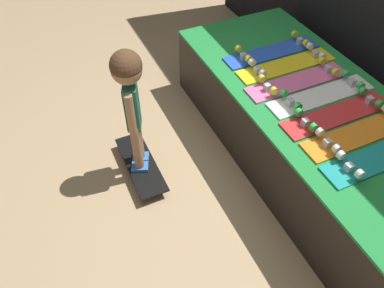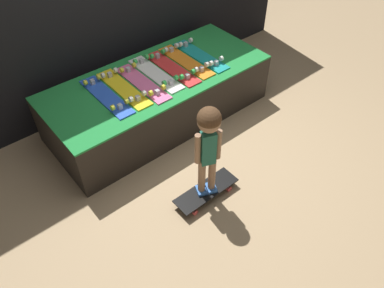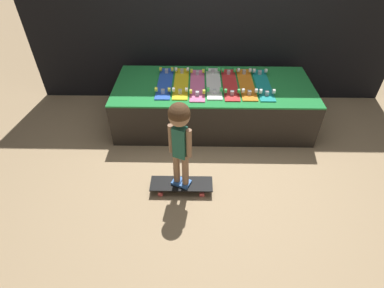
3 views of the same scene
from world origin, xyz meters
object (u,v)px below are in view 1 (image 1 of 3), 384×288
Objects in this scene: skateboard_yellow_on_rack at (286,65)px; skateboard_orange_on_rack at (360,133)px; skateboard_red_on_rack at (337,114)px; skateboard_on_floor at (141,165)px; skateboard_white_on_rack at (321,95)px; child at (130,92)px; skateboard_pink_on_rack at (298,81)px; skateboard_teal_on_rack at (383,156)px; skateboard_blue_on_rack at (272,51)px.

skateboard_orange_on_rack is (0.80, -0.01, 0.00)m from skateboard_yellow_on_rack.
skateboard_red_on_rack reaches higher than skateboard_on_floor.
child is (-0.36, -1.24, 0.18)m from skateboard_white_on_rack.
skateboard_pink_on_rack is at bearing -176.72° from skateboard_red_on_rack.
skateboard_white_on_rack and skateboard_orange_on_rack have the same top height.
skateboard_teal_on_rack is at bearing 51.50° from skateboard_on_floor.
skateboard_blue_on_rack and skateboard_yellow_on_rack have the same top height.
skateboard_pink_on_rack is at bearing -176.91° from skateboard_orange_on_rack.
skateboard_pink_on_rack is 0.82× the size of child.
skateboard_yellow_on_rack is 1.24× the size of skateboard_on_floor.
skateboard_blue_on_rack reaches higher than skateboard_on_floor.
skateboard_red_on_rack is 1.42m from skateboard_on_floor.
skateboard_teal_on_rack is 0.82× the size of child.
skateboard_blue_on_rack and skateboard_red_on_rack have the same top height.
child reaches higher than skateboard_pink_on_rack.
skateboard_yellow_on_rack is 1.00× the size of skateboard_white_on_rack.
skateboard_teal_on_rack is (0.60, -0.03, 0.00)m from skateboard_white_on_rack.
skateboard_pink_on_rack is at bearing -12.01° from skateboard_yellow_on_rack.
skateboard_yellow_on_rack and skateboard_pink_on_rack have the same top height.
skateboard_on_floor is 0.67× the size of child.
skateboard_teal_on_rack is at bearing -3.25° from skateboard_orange_on_rack.
skateboard_yellow_on_rack is at bearing 167.99° from skateboard_pink_on_rack.
skateboard_blue_on_rack is 0.80m from skateboard_red_on_rack.
skateboard_orange_on_rack is (0.60, 0.03, 0.00)m from skateboard_pink_on_rack.
skateboard_pink_on_rack is at bearing -6.12° from skateboard_blue_on_rack.
skateboard_white_on_rack is at bearing 172.07° from skateboard_red_on_rack.
skateboard_orange_on_rack is 1.52m from skateboard_on_floor.
skateboard_white_on_rack is 0.82× the size of child.
skateboard_white_on_rack is at bearing 1.18° from skateboard_yellow_on_rack.
skateboard_white_on_rack is 0.60m from skateboard_teal_on_rack.
skateboard_red_on_rack is (0.20, -0.03, 0.00)m from skateboard_white_on_rack.
child reaches higher than skateboard_white_on_rack.
skateboard_blue_on_rack is at bearing 178.57° from skateboard_red_on_rack.
skateboard_yellow_on_rack and skateboard_red_on_rack have the same top height.
skateboard_on_floor is (-0.16, -1.18, -0.51)m from skateboard_pink_on_rack.
skateboard_pink_on_rack is 0.40m from skateboard_red_on_rack.
skateboard_white_on_rack and skateboard_teal_on_rack have the same top height.
child is (-0.96, -1.21, 0.18)m from skateboard_teal_on_rack.
skateboard_white_on_rack is at bearing 177.36° from skateboard_orange_on_rack.
skateboard_on_floor is (-0.56, -1.21, -0.51)m from skateboard_red_on_rack.
skateboard_orange_on_rack reaches higher than skateboard_on_floor.
skateboard_teal_on_rack is (1.01, -0.02, 0.00)m from skateboard_yellow_on_rack.
skateboard_blue_on_rack is 0.20m from skateboard_yellow_on_rack.
skateboard_white_on_rack is at bearing 14.25° from skateboard_pink_on_rack.
skateboard_blue_on_rack is 0.60m from skateboard_white_on_rack.
skateboard_pink_on_rack is 1.21m from child.
skateboard_white_on_rack is at bearing 177.16° from skateboard_teal_on_rack.
skateboard_blue_on_rack is at bearing 173.88° from skateboard_pink_on_rack.
child is (0.25, -1.23, 0.18)m from skateboard_blue_on_rack.
skateboard_blue_on_rack is 1.00× the size of skateboard_orange_on_rack.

